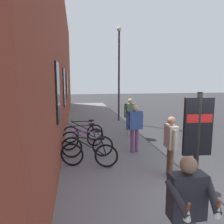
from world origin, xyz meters
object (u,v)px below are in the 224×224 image
pedestrian_by_facade (171,140)px  street_lamp (119,67)px  bicycle_nearest_sign (83,138)px  pedestrian_crossing_street (135,123)px  tourist_with_hotdogs (187,204)px  bicycle_far_end (88,146)px  pedestrian_near_bus (130,113)px  bicycle_mid_rack (89,154)px  transit_info_sign (197,135)px  bicycle_under_window (83,133)px

pedestrian_by_facade → street_lamp: 8.48m
bicycle_nearest_sign → pedestrian_by_facade: (-2.87, -2.23, 0.63)m
pedestrian_crossing_street → tourist_with_hotdogs: (-4.93, 0.67, -0.04)m
bicycle_nearest_sign → tourist_with_hotdogs: size_ratio=1.02×
bicycle_far_end → pedestrian_by_facade: (-1.88, -2.11, 0.63)m
pedestrian_by_facade → pedestrian_crossing_street: (2.10, 0.41, 0.05)m
pedestrian_near_bus → tourist_with_hotdogs: pedestrian_near_bus is taller
bicycle_mid_rack → transit_info_sign: (-2.65, -1.88, 1.21)m
bicycle_mid_rack → street_lamp: street_lamp is taller
pedestrian_by_facade → bicycle_under_window: bearing=30.6°
pedestrian_crossing_street → street_lamp: size_ratio=0.30×
bicycle_mid_rack → transit_info_sign: bearing=-144.6°
bicycle_mid_rack → tourist_with_hotdogs: 4.06m
pedestrian_near_bus → street_lamp: 4.20m
bicycle_under_window → pedestrian_near_bus: bearing=-67.7°
pedestrian_near_bus → street_lamp: (3.50, -0.16, 2.31)m
bicycle_nearest_sign → transit_info_sign: 5.05m
bicycle_nearest_sign → pedestrian_near_bus: bearing=-52.5°
pedestrian_by_facade → tourist_with_hotdogs: (-2.84, 1.08, 0.01)m
bicycle_under_window → pedestrian_crossing_street: bearing=-132.0°
bicycle_under_window → pedestrian_by_facade: pedestrian_by_facade is taller
bicycle_far_end → pedestrian_by_facade: size_ratio=1.06×
bicycle_far_end → bicycle_under_window: 1.83m
bicycle_far_end → bicycle_under_window: size_ratio=1.01×
bicycle_under_window → pedestrian_near_bus: pedestrian_near_bus is taller
transit_info_sign → street_lamp: 9.92m
street_lamp → bicycle_nearest_sign: bearing=154.9°
bicycle_far_end → street_lamp: 7.32m
pedestrian_by_facade → tourist_with_hotdogs: bearing=159.2°
bicycle_under_window → tourist_with_hotdogs: 6.67m
pedestrian_by_facade → street_lamp: street_lamp is taller
tourist_with_hotdogs → pedestrian_by_facade: bearing=-20.8°
bicycle_far_end → street_lamp: size_ratio=0.31×
transit_info_sign → street_lamp: size_ratio=0.42×
bicycle_under_window → transit_info_sign: (-5.32, -1.97, 1.21)m
bicycle_mid_rack → bicycle_under_window: 2.67m
transit_info_sign → street_lamp: street_lamp is taller
bicycle_far_end → pedestrian_by_facade: 2.89m
bicycle_under_window → transit_info_sign: 5.80m
pedestrian_by_facade → pedestrian_near_bus: (4.64, -0.07, 0.04)m
bicycle_under_window → tourist_with_hotdogs: bearing=-170.3°
tourist_with_hotdogs → street_lamp: (10.98, -1.31, 2.34)m
bicycle_under_window → tourist_with_hotdogs: tourist_with_hotdogs is taller
transit_info_sign → bicycle_under_window: bearing=20.3°
bicycle_far_end → pedestrian_near_bus: size_ratio=1.03×
transit_info_sign → pedestrian_by_facade: (1.61, -0.23, -0.58)m
pedestrian_crossing_street → street_lamp: street_lamp is taller
tourist_with_hotdogs → bicycle_mid_rack: bearing=14.9°
pedestrian_by_facade → bicycle_far_end: bearing=48.4°
bicycle_far_end → bicycle_under_window: bearing=2.7°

